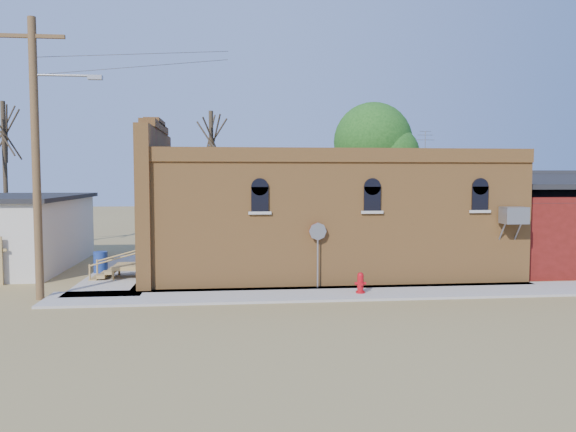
{
  "coord_description": "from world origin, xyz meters",
  "views": [
    {
      "loc": [
        -2.06,
        -17.54,
        3.98
      ],
      "look_at": [
        0.29,
        4.88,
        2.4
      ],
      "focal_mm": 35.0,
      "sensor_mm": 36.0,
      "label": 1
    }
  ],
  "objects": [
    {
      "name": "sidewalk_south",
      "position": [
        1.5,
        0.9,
        0.04
      ],
      "size": [
        19.0,
        2.2,
        0.08
      ],
      "primitive_type": "cube",
      "color": "#9E9991",
      "rests_on": "ground"
    },
    {
      "name": "tree_bare_near",
      "position": [
        -3.0,
        13.0,
        5.96
      ],
      "size": [
        2.8,
        2.8,
        7.65
      ],
      "color": "#463C28",
      "rests_on": "ground"
    },
    {
      "name": "brick_bar",
      "position": [
        1.64,
        5.49,
        2.34
      ],
      "size": [
        16.4,
        7.97,
        6.3
      ],
      "color": "#AD7035",
      "rests_on": "ground"
    },
    {
      "name": "tree_bare_far",
      "position": [
        -14.0,
        14.0,
        6.36
      ],
      "size": [
        2.8,
        2.8,
        8.16
      ],
      "color": "#463C28",
      "rests_on": "ground"
    },
    {
      "name": "fire_hydrant",
      "position": [
        2.3,
        0.71,
        0.42
      ],
      "size": [
        0.39,
        0.36,
        0.7
      ],
      "rotation": [
        0.0,
        0.0,
        -0.09
      ],
      "color": "#A80911",
      "rests_on": "sidewalk_south"
    },
    {
      "name": "trash_barrel",
      "position": [
        -7.3,
        5.81,
        0.51
      ],
      "size": [
        0.66,
        0.66,
        0.85
      ],
      "primitive_type": "cylinder",
      "rotation": [
        0.0,
        0.0,
        0.22
      ],
      "color": "navy",
      "rests_on": "sidewalk_west"
    },
    {
      "name": "red_shed",
      "position": [
        11.5,
        5.5,
        2.27
      ],
      "size": [
        5.4,
        6.4,
        4.3
      ],
      "color": "#52120E",
      "rests_on": "ground"
    },
    {
      "name": "tree_leafy",
      "position": [
        6.0,
        13.5,
        5.93
      ],
      "size": [
        4.4,
        4.4,
        8.15
      ],
      "color": "#463C28",
      "rests_on": "ground"
    },
    {
      "name": "sidewalk_west",
      "position": [
        -6.3,
        6.0,
        0.04
      ],
      "size": [
        2.6,
        10.0,
        0.08
      ],
      "primitive_type": "cube",
      "color": "#9E9991",
      "rests_on": "ground"
    },
    {
      "name": "stop_sign",
      "position": [
        1.02,
        1.8,
        1.85
      ],
      "size": [
        0.63,
        0.1,
        2.3
      ],
      "rotation": [
        0.0,
        0.0,
        -0.34
      ],
      "color": "gray",
      "rests_on": "sidewalk_south"
    },
    {
      "name": "ground",
      "position": [
        0.0,
        0.0,
        0.0
      ],
      "size": [
        120.0,
        120.0,
        0.0
      ],
      "primitive_type": "plane",
      "color": "olive",
      "rests_on": "ground"
    },
    {
      "name": "utility_pole",
      "position": [
        -8.14,
        1.2,
        4.77
      ],
      "size": [
        3.12,
        0.26,
        9.0
      ],
      "color": "brown",
      "rests_on": "ground"
    }
  ]
}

